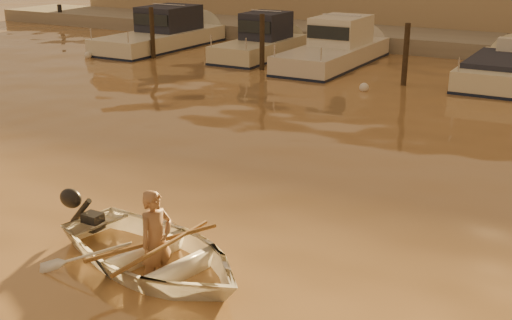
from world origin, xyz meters
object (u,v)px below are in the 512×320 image
Objects in this scene: person at (156,241)px; moored_boat_2 at (334,48)px; moored_boat_0 at (160,33)px; moored_boat_3 at (502,75)px; moored_boat_1 at (260,42)px; dinghy at (153,253)px.

person is 16.60m from moored_boat_2.
moored_boat_3 is (14.31, 0.00, -0.40)m from moored_boat_0.
person is at bearing -52.45° from moored_boat_0.
moored_boat_2 is (3.19, 0.00, 0.00)m from moored_boat_1.
moored_boat_1 reaches higher than moored_boat_3.
person is 17.67m from moored_boat_1.
moored_boat_0 is 5.00m from moored_boat_1.
moored_boat_1 is at bearing 180.00° from moored_boat_2.
moored_boat_2 is at bearing 0.00° from moored_boat_1.
moored_boat_3 is (2.05, 16.05, -0.00)m from dinghy.
person is 20.27m from moored_boat_0.
dinghy is at bearing -97.29° from moored_boat_3.
person is at bearing -65.41° from moored_boat_1.
moored_boat_3 is (9.31, 0.00, -0.40)m from moored_boat_1.
dinghy is 2.22× the size of person.
moored_boat_1 is (-7.35, 16.07, 0.17)m from person.
moored_boat_1 is at bearing 37.13° from person.
moored_boat_1 reaches higher than person.
moored_boat_3 reaches higher than dinghy.
moored_boat_2 is 1.15× the size of moored_boat_3.
moored_boat_2 reaches higher than moored_boat_3.
person is at bearing -90.00° from dinghy.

